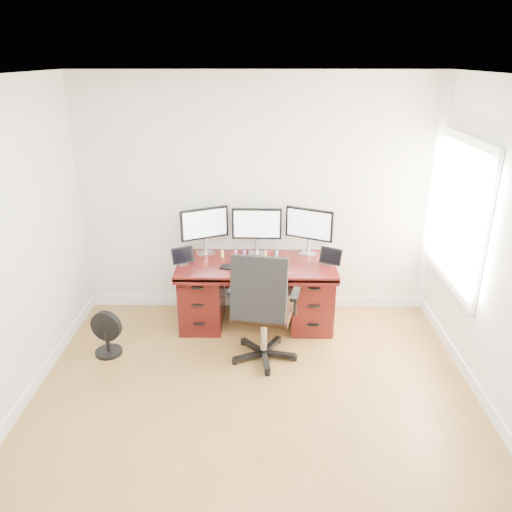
{
  "coord_description": "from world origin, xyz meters",
  "views": [
    {
      "loc": [
        0.07,
        -3.16,
        2.84
      ],
      "look_at": [
        0.0,
        1.5,
        0.95
      ],
      "focal_mm": 35.0,
      "sensor_mm": 36.0,
      "label": 1
    }
  ],
  "objects_px": {
    "monitor_center": "(257,225)",
    "keyboard": "(252,270)",
    "office_chair": "(263,326)",
    "floor_fan": "(107,334)",
    "desk": "(256,291)"
  },
  "relations": [
    {
      "from": "monitor_center",
      "to": "keyboard",
      "type": "bearing_deg",
      "value": -93.56
    },
    {
      "from": "keyboard",
      "to": "desk",
      "type": "bearing_deg",
      "value": 85.06
    },
    {
      "from": "floor_fan",
      "to": "keyboard",
      "type": "relative_size",
      "value": 1.76
    },
    {
      "from": "office_chair",
      "to": "floor_fan",
      "type": "relative_size",
      "value": 2.52
    },
    {
      "from": "floor_fan",
      "to": "monitor_center",
      "type": "bearing_deg",
      "value": 44.77
    },
    {
      "from": "floor_fan",
      "to": "monitor_center",
      "type": "height_order",
      "value": "monitor_center"
    },
    {
      "from": "keyboard",
      "to": "floor_fan",
      "type": "bearing_deg",
      "value": -159.86
    },
    {
      "from": "floor_fan",
      "to": "monitor_center",
      "type": "relative_size",
      "value": 0.85
    },
    {
      "from": "office_chair",
      "to": "monitor_center",
      "type": "relative_size",
      "value": 2.14
    },
    {
      "from": "office_chair",
      "to": "keyboard",
      "type": "relative_size",
      "value": 4.44
    },
    {
      "from": "floor_fan",
      "to": "office_chair",
      "type": "bearing_deg",
      "value": 10.28
    },
    {
      "from": "desk",
      "to": "office_chair",
      "type": "bearing_deg",
      "value": -84.63
    },
    {
      "from": "floor_fan",
      "to": "monitor_center",
      "type": "distance_m",
      "value": 1.95
    },
    {
      "from": "monitor_center",
      "to": "keyboard",
      "type": "relative_size",
      "value": 2.07
    },
    {
      "from": "monitor_center",
      "to": "keyboard",
      "type": "distance_m",
      "value": 0.59
    }
  ]
}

